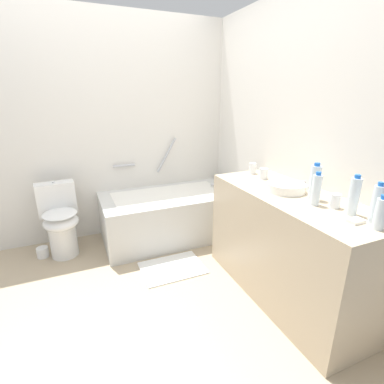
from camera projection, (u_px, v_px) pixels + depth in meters
name	position (u px, v px, depth m)	size (l,w,h in m)	color
ground_plane	(131.00, 297.00, 2.32)	(3.89, 3.89, 0.00)	tan
wall_back_tiled	(98.00, 131.00, 3.08)	(3.29, 0.10, 2.36)	silver
wall_right_mirror	(294.00, 139.00, 2.50)	(0.10, 2.93, 2.36)	silver
bathtub	(169.00, 214.00, 3.23)	(1.45, 0.77, 1.08)	silver
toilet	(61.00, 221.00, 2.84)	(0.39, 0.52, 0.73)	white
vanity_counter	(287.00, 246.00, 2.24)	(0.57, 1.43, 0.85)	tan
sink_basin	(286.00, 187.00, 2.16)	(0.28, 0.28, 0.06)	white
sink_faucet	(303.00, 185.00, 2.23)	(0.13, 0.15, 0.06)	#B1B1B6
water_bottle_0	(316.00, 190.00, 1.87)	(0.06, 0.06, 0.23)	silver
water_bottle_1	(315.00, 182.00, 1.97)	(0.07, 0.07, 0.26)	silver
water_bottle_2	(377.00, 204.00, 1.60)	(0.06, 0.06, 0.24)	silver
water_bottle_3	(354.00, 196.00, 1.71)	(0.06, 0.06, 0.25)	silver
water_bottle_4	(381.00, 214.00, 1.53)	(0.06, 0.06, 0.19)	silver
drinking_glass_0	(253.00, 168.00, 2.65)	(0.06, 0.06, 0.10)	white
drinking_glass_1	(335.00, 201.00, 1.84)	(0.06, 0.06, 0.09)	white
drinking_glass_2	(264.00, 174.00, 2.49)	(0.07, 0.07, 0.09)	white
soap_dish	(356.00, 221.00, 1.64)	(0.09, 0.06, 0.02)	white
bath_mat	(172.00, 268.00, 2.70)	(0.57, 0.42, 0.01)	white
toilet_paper_roll	(43.00, 252.00, 2.88)	(0.11, 0.11, 0.10)	white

